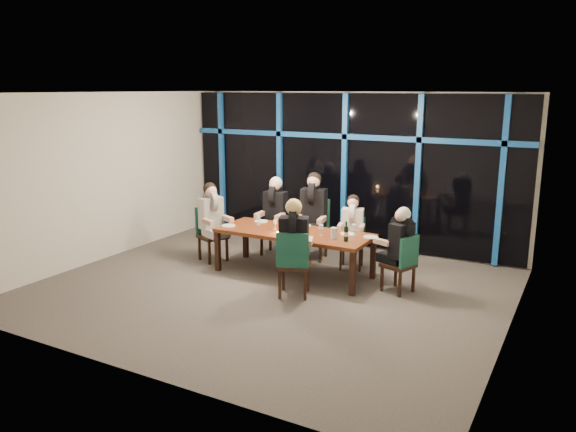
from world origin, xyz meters
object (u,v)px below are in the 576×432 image
at_px(diner_end_right, 400,237).
at_px(wine_bottle, 346,234).
at_px(chair_far_mid, 314,225).
at_px(chair_end_left, 210,231).
at_px(water_pitcher, 334,233).
at_px(chair_end_right, 403,261).
at_px(diner_end_left, 212,211).
at_px(chair_far_left, 277,224).
at_px(diner_far_right, 352,221).
at_px(diner_far_left, 275,205).
at_px(diner_near_mid, 294,233).
at_px(chair_near_mid, 293,261).
at_px(dining_table, 294,235).
at_px(diner_far_mid, 313,204).
at_px(chair_far_right, 352,240).

relative_size(diner_end_right, wine_bottle, 2.84).
distance_m(chair_far_mid, chair_end_left, 1.90).
bearing_deg(water_pitcher, chair_far_mid, 106.69).
xyz_separation_m(chair_end_right, diner_end_left, (-3.52, -0.03, 0.42)).
relative_size(chair_far_left, diner_far_right, 1.17).
bearing_deg(chair_end_right, wine_bottle, -58.86).
xyz_separation_m(diner_far_left, diner_near_mid, (1.34, -1.73, 0.02)).
xyz_separation_m(chair_far_mid, chair_near_mid, (0.63, -1.99, -0.04)).
distance_m(dining_table, water_pitcher, 0.80).
bearing_deg(diner_near_mid, wine_bottle, -148.46).
bearing_deg(chair_end_left, water_pitcher, -69.29).
relative_size(chair_far_mid, chair_near_mid, 1.06).
bearing_deg(diner_far_mid, chair_far_right, -17.70).
bearing_deg(diner_near_mid, diner_far_right, -119.64).
height_order(dining_table, wine_bottle, wine_bottle).
xyz_separation_m(chair_far_right, chair_end_left, (-2.43, -0.83, 0.05)).
bearing_deg(diner_far_left, chair_near_mid, -57.30).
distance_m(chair_far_left, wine_bottle, 2.21).
relative_size(diner_end_left, diner_end_right, 1.06).
xyz_separation_m(dining_table, chair_end_right, (1.86, 0.02, -0.17)).
bearing_deg(chair_end_right, chair_far_mid, -97.88).
bearing_deg(chair_near_mid, chair_far_left, -74.84).
relative_size(diner_far_left, diner_far_right, 1.14).
bearing_deg(chair_far_mid, chair_far_left, 176.68).
xyz_separation_m(diner_far_mid, water_pitcher, (0.90, -1.09, -0.19)).
bearing_deg(diner_end_left, dining_table, -65.70).
xyz_separation_m(diner_end_right, diner_near_mid, (-1.33, -0.90, 0.10)).
height_order(diner_far_mid, wine_bottle, diner_far_mid).
distance_m(diner_end_right, wine_bottle, 0.82).
bearing_deg(diner_end_left, chair_end_left, 90.00).
bearing_deg(water_pitcher, chair_end_left, 155.50).
xyz_separation_m(diner_far_left, diner_end_left, (-0.78, -0.89, -0.03)).
height_order(chair_far_right, diner_far_left, diner_far_left).
height_order(chair_far_mid, diner_far_mid, diner_far_mid).
bearing_deg(dining_table, chair_far_left, 132.31).
relative_size(chair_far_right, chair_end_left, 0.91).
distance_m(chair_near_mid, diner_far_left, 2.31).
height_order(chair_far_left, diner_end_left, diner_end_left).
bearing_deg(chair_far_left, chair_far_mid, 2.61).
bearing_deg(chair_far_mid, chair_far_right, -23.55).
distance_m(diner_end_right, water_pitcher, 1.03).
height_order(chair_far_mid, diner_end_left, diner_end_left).
relative_size(chair_far_right, diner_near_mid, 0.89).
bearing_deg(chair_far_mid, wine_bottle, -57.03).
xyz_separation_m(chair_far_left, wine_bottle, (1.88, -1.12, 0.31)).
bearing_deg(wine_bottle, chair_far_mid, 133.16).
height_order(dining_table, diner_far_mid, diner_far_mid).
height_order(chair_end_right, diner_far_right, diner_far_right).
relative_size(dining_table, diner_far_right, 3.03).
distance_m(chair_near_mid, diner_far_mid, 2.05).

